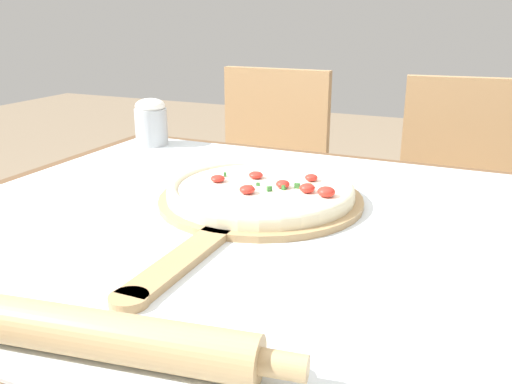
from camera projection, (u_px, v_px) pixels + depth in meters
The scene contains 8 objects.
dining_table at pixel (240, 277), 0.95m from camera, with size 1.13×1.02×0.73m.
towel_cloth at pixel (239, 220), 0.92m from camera, with size 1.05×0.94×0.00m.
pizza_peel at pixel (257, 204), 0.97m from camera, with size 0.37×0.61×0.01m.
pizza at pixel (263, 190), 0.99m from camera, with size 0.34×0.34×0.04m.
rolling_pin at pixel (104, 335), 0.54m from camera, with size 0.41×0.10×0.05m.
chair_left at pixel (266, 181), 1.87m from camera, with size 0.40×0.40×0.88m.
chair_right at pixel (460, 207), 1.63m from camera, with size 0.44×0.44×0.88m.
flour_cup at pixel (151, 122), 1.41m from camera, with size 0.08×0.08×0.12m.
Camera 1 is at (0.37, -0.77, 1.07)m, focal length 38.00 mm.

